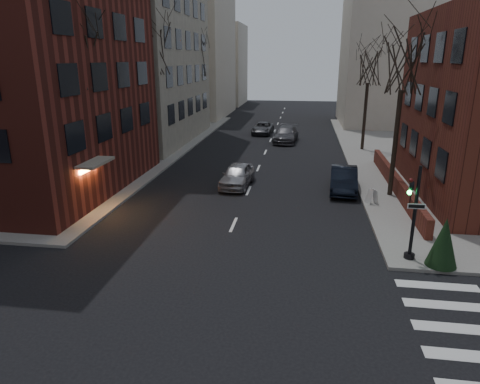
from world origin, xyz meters
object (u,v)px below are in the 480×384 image
sandwich_board (372,196)px  streetlamp_far (206,93)px  parked_sedan (344,180)px  car_lane_silver (237,175)px  streetlamp_near (145,115)px  traffic_signal (412,219)px  tree_right_b (369,65)px  tree_left_a (75,53)px  car_lane_far (263,128)px  tree_left_b (152,49)px  tree_left_c (196,60)px  evergreen_shrub (444,242)px  car_lane_gray (286,134)px  tree_right_a (404,61)px

sandwich_board → streetlamp_far: bearing=98.3°
parked_sedan → car_lane_silver: (-6.93, 0.15, -0.02)m
parked_sedan → car_lane_silver: parked_sedan is taller
streetlamp_near → sandwich_board: 17.14m
streetlamp_near → sandwich_board: bearing=-20.8°
traffic_signal → tree_right_b: 23.71m
tree_left_a → tree_right_b: tree_left_a is taller
tree_left_a → car_lane_silver: bearing=31.9°
car_lane_far → tree_left_b: bearing=-116.0°
tree_left_c → car_lane_silver: tree_left_c is taller
car_lane_silver → evergreen_shrub: (10.00, -10.43, 0.42)m
car_lane_far → car_lane_gray: bearing=-55.6°
evergreen_shrub → car_lane_far: bearing=108.2°
car_lane_silver → sandwich_board: size_ratio=5.09×
tree_right_a → sandwich_board: 7.81m
traffic_signal → sandwich_board: bearing=93.9°
traffic_signal → streetlamp_near: 20.86m
tree_right_a → car_lane_far: (-10.02, 21.85, -7.39)m
traffic_signal → sandwich_board: (-0.48, 7.07, -1.32)m
tree_left_a → streetlamp_near: size_ratio=1.63×
streetlamp_near → car_lane_silver: (7.31, -3.07, -3.49)m
streetlamp_far → car_lane_far: streetlamp_far is taller
car_lane_far → streetlamp_near: bearing=-108.6°
tree_left_b → tree_left_a: bearing=-90.0°
car_lane_gray → tree_left_c: bearing=160.4°
tree_left_b → evergreen_shrub: (17.91, -17.50, -7.74)m
parked_sedan → sandwich_board: 3.07m
tree_left_a → tree_left_b: bearing=90.0°
traffic_signal → tree_right_a: tree_right_a is taller
car_lane_silver → car_lane_far: size_ratio=0.96×
tree_left_b → tree_left_c: (0.00, 14.00, -0.88)m
tree_left_c → sandwich_board: tree_left_c is taller
traffic_signal → streetlamp_far: size_ratio=0.64×
tree_right_a → streetlamp_near: size_ratio=1.55×
traffic_signal → tree_left_a: bearing=163.4°
traffic_signal → parked_sedan: size_ratio=0.85×
tree_left_a → car_lane_far: (7.58, 25.85, -7.83)m
car_lane_silver → sandwich_board: 8.82m
streetlamp_far → car_lane_gray: 12.39m
tree_right_a → sandwich_board: (-1.34, -1.93, -7.45)m
tree_left_b → evergreen_shrub: tree_left_b is taller
evergreen_shrub → car_lane_gray: bearing=105.7°
car_lane_gray → evergreen_shrub: (7.50, -26.77, 0.39)m
tree_right_b → streetlamp_near: (-17.00, -10.00, -3.35)m
tree_left_b → parked_sedan: 18.40m
parked_sedan → tree_left_b: bearing=157.9°
tree_left_c → car_lane_far: bearing=-1.1°
streetlamp_near → tree_left_a: bearing=-94.3°
tree_right_b → car_lane_silver: bearing=-126.5°
traffic_signal → evergreen_shrub: (1.18, -0.49, -0.74)m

